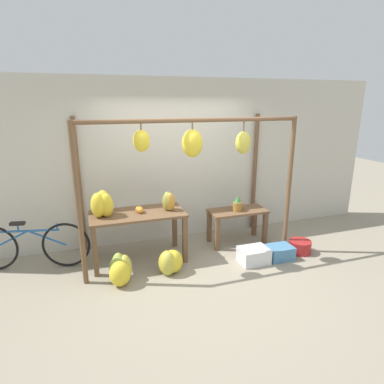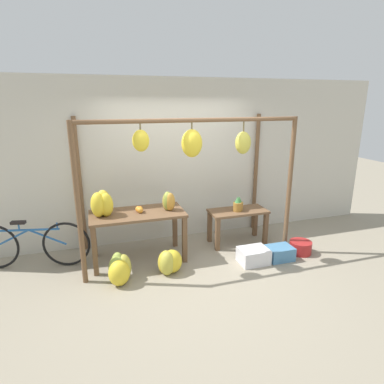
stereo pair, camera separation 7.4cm
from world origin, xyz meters
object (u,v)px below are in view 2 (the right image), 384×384
(pineapple_cluster, at_px, (238,205))
(papaya_pile, at_px, (168,201))
(blue_bucket, at_px, (300,247))
(fruit_crate_purple, at_px, (280,253))
(banana_pile_ground_left, at_px, (119,269))
(parked_bicycle, at_px, (31,245))
(fruit_crate_white, at_px, (253,256))
(banana_pile_ground_right, at_px, (168,262))
(banana_pile_on_table, at_px, (102,205))
(orange_pile, at_px, (139,210))

(pineapple_cluster, bearing_deg, papaya_pile, -174.21)
(blue_bucket, relative_size, papaya_pile, 1.21)
(fruit_crate_purple, bearing_deg, blue_bucket, 10.85)
(blue_bucket, bearing_deg, banana_pile_ground_left, 180.00)
(blue_bucket, height_order, papaya_pile, papaya_pile)
(pineapple_cluster, xyz_separation_m, parked_bicycle, (-3.29, 0.14, -0.34))
(fruit_crate_white, distance_m, fruit_crate_purple, 0.45)
(blue_bucket, xyz_separation_m, fruit_crate_purple, (-0.44, -0.08, 0.00))
(banana_pile_ground_right, bearing_deg, banana_pile_on_table, 145.32)
(banana_pile_ground_left, relative_size, fruit_crate_white, 1.06)
(banana_pile_ground_left, distance_m, papaya_pile, 1.24)
(pineapple_cluster, relative_size, blue_bucket, 0.72)
(banana_pile_on_table, xyz_separation_m, parked_bicycle, (-1.06, 0.20, -0.58))
(banana_pile_ground_left, relative_size, blue_bucket, 1.31)
(pineapple_cluster, height_order, banana_pile_ground_left, pineapple_cluster)
(banana_pile_ground_left, distance_m, fruit_crate_white, 2.02)
(banana_pile_on_table, xyz_separation_m, orange_pile, (0.54, -0.01, -0.13))
(banana_pile_on_table, bearing_deg, fruit_crate_purple, -14.67)
(papaya_pile, height_order, fruit_crate_purple, papaya_pile)
(fruit_crate_purple, bearing_deg, banana_pile_on_table, 165.33)
(banana_pile_ground_left, relative_size, papaya_pile, 1.58)
(orange_pile, bearing_deg, parked_bicycle, 172.18)
(orange_pile, height_order, banana_pile_ground_left, orange_pile)
(orange_pile, bearing_deg, fruit_crate_white, -21.91)
(pineapple_cluster, distance_m, banana_pile_ground_left, 2.25)
(banana_pile_on_table, bearing_deg, parked_bicycle, 169.02)
(orange_pile, relative_size, pineapple_cluster, 0.64)
(banana_pile_on_table, height_order, blue_bucket, banana_pile_on_table)
(papaya_pile, bearing_deg, pineapple_cluster, 5.79)
(orange_pile, height_order, banana_pile_ground_right, orange_pile)
(banana_pile_ground_right, xyz_separation_m, blue_bucket, (2.22, -0.02, -0.08))
(banana_pile_ground_right, bearing_deg, papaya_pile, 75.60)
(blue_bucket, xyz_separation_m, papaya_pile, (-2.08, 0.54, 0.82))
(pineapple_cluster, relative_size, papaya_pile, 0.87)
(orange_pile, distance_m, parked_bicycle, 1.68)
(orange_pile, relative_size, parked_bicycle, 0.10)
(fruit_crate_purple, bearing_deg, parked_bicycle, 166.38)
(orange_pile, distance_m, papaya_pile, 0.45)
(fruit_crate_white, bearing_deg, papaya_pile, 152.86)
(fruit_crate_white, relative_size, fruit_crate_purple, 1.11)
(banana_pile_ground_right, distance_m, papaya_pile, 0.92)
(banana_pile_on_table, relative_size, papaya_pile, 1.29)
(banana_pile_ground_right, height_order, papaya_pile, papaya_pile)
(orange_pile, relative_size, fruit_crate_purple, 0.42)
(fruit_crate_white, height_order, fruit_crate_purple, fruit_crate_white)
(banana_pile_on_table, relative_size, blue_bucket, 1.07)
(fruit_crate_white, bearing_deg, orange_pile, 158.09)
(banana_pile_on_table, bearing_deg, banana_pile_ground_right, -34.68)
(orange_pile, bearing_deg, banana_pile_ground_right, -61.85)
(blue_bucket, bearing_deg, orange_pile, 166.90)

